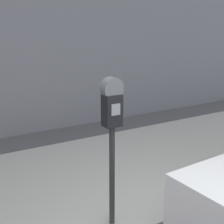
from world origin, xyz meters
TOP-DOWN VIEW (x-y plane):
  - sidewalk at (0.00, 2.20)m, footprint 24.00×2.80m
  - building_facade at (0.00, 4.83)m, footprint 24.00×0.30m
  - parking_meter at (-0.57, 1.06)m, footprint 0.21×0.14m

SIDE VIEW (x-z plane):
  - sidewalk at x=0.00m, z-range 0.00..0.10m
  - parking_meter at x=-0.57m, z-range 0.47..2.08m
  - building_facade at x=0.00m, z-range 0.00..5.23m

